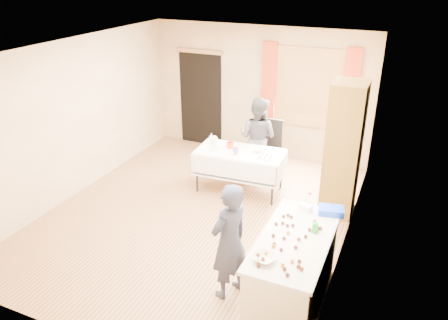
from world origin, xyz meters
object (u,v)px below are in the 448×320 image
at_px(girl, 229,242).
at_px(chair, 268,157).
at_px(cabinet, 343,150).
at_px(woman, 257,138).
at_px(counter, 293,272).
at_px(party_table, 239,167).

bearing_deg(girl, chair, -145.82).
xyz_separation_m(cabinet, woman, (-1.63, 0.70, -0.30)).
distance_m(cabinet, chair, 1.89).
bearing_deg(cabinet, girl, -108.74).
bearing_deg(chair, girl, -79.31).
height_order(counter, girl, girl).
height_order(counter, chair, chair).
distance_m(party_table, chair, 0.93).
bearing_deg(counter, woman, 116.71).
bearing_deg(party_table, counter, -59.15).
bearing_deg(counter, girl, -170.26).
xyz_separation_m(cabinet, girl, (-0.84, -2.47, -0.32)).
bearing_deg(woman, party_table, 90.78).
bearing_deg(counter, cabinet, 87.55).
distance_m(chair, woman, 0.52).
height_order(party_table, woman, woman).
height_order(cabinet, woman, cabinet).
height_order(party_table, girl, girl).
bearing_deg(cabinet, party_table, 179.54).
relative_size(counter, woman, 1.05).
height_order(cabinet, chair, cabinet).
bearing_deg(woman, cabinet, 163.66).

